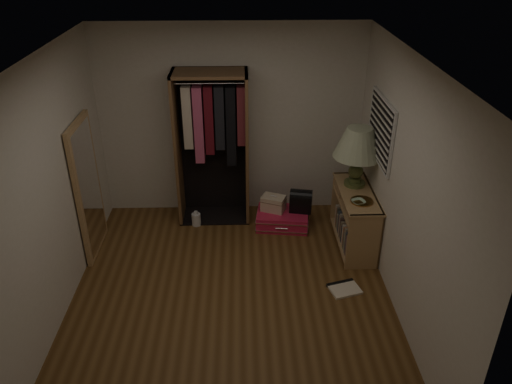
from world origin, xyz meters
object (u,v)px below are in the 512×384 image
pink_suitcase (282,219)px  black_bag (301,200)px  white_jug (196,219)px  console_bookshelf (354,216)px  open_wardrobe (214,135)px  table_lamp (359,144)px  train_case (273,203)px  floor_mirror (88,189)px

pink_suitcase → black_bag: black_bag is taller
white_jug → pink_suitcase: bearing=-2.3°
console_bookshelf → pink_suitcase: 1.01m
open_wardrobe → white_jug: size_ratio=9.60×
white_jug → table_lamp: bearing=-8.7°
train_case → white_jug: 1.07m
open_wardrobe → white_jug: open_wardrobe is taller
pink_suitcase → white_jug: bearing=-175.2°
black_bag → table_lamp: (0.62, -0.29, 0.93)m
open_wardrobe → black_bag: size_ratio=6.34×
white_jug → open_wardrobe: bearing=44.0°
pink_suitcase → table_lamp: bearing=-9.9°
table_lamp → white_jug: table_lamp is taller
open_wardrobe → floor_mirror: bearing=-152.4°
table_lamp → open_wardrobe: bearing=162.0°
pink_suitcase → white_jug: size_ratio=3.55×
floor_mirror → open_wardrobe: bearing=27.6°
console_bookshelf → table_lamp: bearing=88.8°
console_bookshelf → black_bag: bearing=143.6°
table_lamp → floor_mirror: bearing=-176.5°
open_wardrobe → table_lamp: (1.77, -0.57, 0.10)m
console_bookshelf → train_case: (-0.98, 0.48, -0.08)m
console_bookshelf → white_jug: size_ratio=5.25×
floor_mirror → pink_suitcase: size_ratio=2.25×
train_case → black_bag: bearing=18.6°
white_jug → black_bag: bearing=-0.9°
black_bag → white_jug: 1.44m
black_bag → train_case: bearing=-173.0°
console_bookshelf → white_jug: (-2.03, 0.48, -0.31)m
console_bookshelf → white_jug: 2.11m
floor_mirror → pink_suitcase: (2.38, 0.46, -0.74)m
open_wardrobe → black_bag: bearing=-13.9°
console_bookshelf → white_jug: console_bookshelf is taller
floor_mirror → pink_suitcase: floor_mirror is taller
open_wardrobe → floor_mirror: (-1.48, -0.77, -0.36)m
table_lamp → train_case: bearing=162.1°
pink_suitcase → table_lamp: 1.50m
train_case → pink_suitcase: bearing=-0.5°
black_bag → table_lamp: 1.15m
console_bookshelf → black_bag: console_bookshelf is taller
open_wardrobe → pink_suitcase: 1.45m
pink_suitcase → table_lamp: table_lamp is taller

